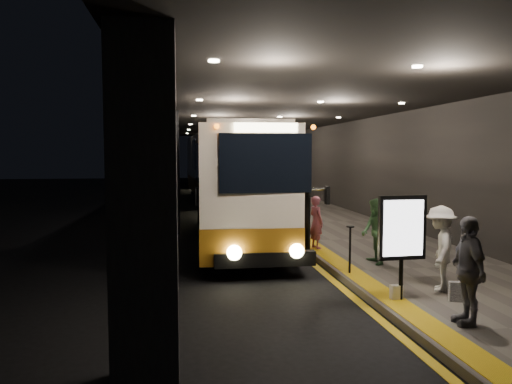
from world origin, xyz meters
TOP-DOWN VIEW (x-y plane):
  - ground at (0.00, 0.00)m, footprint 90.00×90.00m
  - lane_line_white at (-1.80, 5.00)m, footprint 0.12×50.00m
  - kerb_stripe_yellow at (2.35, 5.00)m, footprint 0.18×50.00m
  - sidewalk at (4.75, 5.00)m, footprint 4.50×50.00m
  - tactile_strip at (2.85, 5.00)m, footprint 0.50×50.00m
  - terminal_wall at (7.00, 5.00)m, footprint 0.10×50.00m
  - support_columns at (-1.50, 4.00)m, footprint 0.80×24.80m
  - canopy at (2.50, 5.00)m, footprint 9.00×50.00m
  - coach_main at (0.80, 2.24)m, footprint 2.94×11.52m
  - coach_second at (1.06, 17.12)m, footprint 3.11×12.74m
  - coach_third at (1.05, 32.23)m, footprint 2.73×12.43m
  - passenger_boarding at (2.80, -0.39)m, footprint 0.50×0.63m
  - passenger_waiting_green at (3.69, -2.60)m, footprint 0.51×0.80m
  - passenger_waiting_white at (4.06, -5.03)m, footprint 0.98×1.21m
  - passenger_waiting_grey at (3.47, -6.96)m, footprint 0.65×1.08m
  - bag_polka at (4.00, -5.81)m, footprint 0.33×0.21m
  - bag_plain at (2.93, -5.53)m, footprint 0.23×0.14m
  - info_sign at (3.00, -5.56)m, footprint 0.93×0.16m
  - stanchion_post at (2.75, -3.43)m, footprint 0.05×0.05m

SIDE VIEW (x-z plane):
  - ground at x=0.00m, z-range 0.00..0.00m
  - lane_line_white at x=-1.80m, z-range 0.00..0.01m
  - kerb_stripe_yellow at x=2.35m, z-range 0.00..0.01m
  - sidewalk at x=4.75m, z-range 0.00..0.15m
  - tactile_strip at x=2.85m, z-range 0.15..0.16m
  - bag_plain at x=2.93m, z-range 0.15..0.42m
  - bag_polka at x=4.00m, z-range 0.15..0.52m
  - stanchion_post at x=2.75m, z-range 0.15..1.23m
  - passenger_boarding at x=2.80m, z-range 0.15..1.66m
  - passenger_waiting_green at x=3.69m, z-range 0.15..1.78m
  - passenger_waiting_white at x=4.06m, z-range 0.15..1.85m
  - passenger_waiting_grey at x=3.47m, z-range 0.15..1.90m
  - info_sign at x=3.00m, z-range 0.50..2.46m
  - coach_main at x=0.80m, z-range -0.07..3.49m
  - coach_third at x=1.05m, z-range -0.08..3.82m
  - coach_second at x=1.06m, z-range -0.08..3.90m
  - support_columns at x=-1.50m, z-range 0.00..4.40m
  - terminal_wall at x=7.00m, z-range 0.00..6.00m
  - canopy at x=2.50m, z-range 4.40..4.80m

